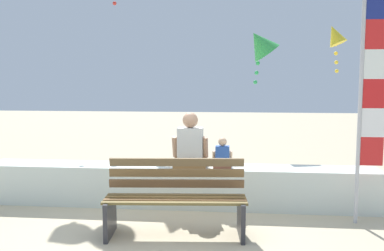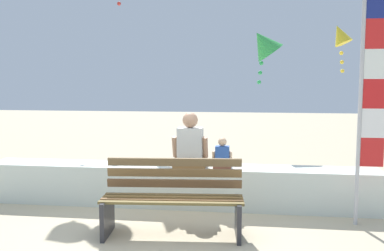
% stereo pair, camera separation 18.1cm
% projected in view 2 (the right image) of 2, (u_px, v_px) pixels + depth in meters
% --- Properties ---
extents(ground_plane, '(40.00, 40.00, 0.00)m').
position_uv_depth(ground_plane, '(160.00, 236.00, 5.00)').
color(ground_plane, '#C1B18F').
extents(seawall_ledge, '(5.77, 0.57, 0.59)m').
position_uv_depth(seawall_ledge, '(178.00, 185.00, 6.25)').
color(seawall_ledge, silver).
rests_on(seawall_ledge, ground).
extents(park_bench, '(1.71, 0.74, 0.88)m').
position_uv_depth(park_bench, '(173.00, 200.00, 5.05)').
color(park_bench, brown).
rests_on(park_bench, ground).
extents(person_adult, '(0.52, 0.38, 0.80)m').
position_uv_depth(person_adult, '(190.00, 146.00, 6.11)').
color(person_adult, brown).
rests_on(person_adult, seawall_ledge).
extents(person_child, '(0.29, 0.21, 0.44)m').
position_uv_depth(person_child, '(222.00, 156.00, 6.07)').
color(person_child, brown).
rests_on(person_child, seawall_ledge).
extents(flag_banner, '(0.33, 0.05, 3.32)m').
position_uv_depth(flag_banner, '(370.00, 77.00, 5.21)').
color(flag_banner, '#B7B7BC').
rests_on(flag_banner, ground).
extents(kite_green, '(0.78, 0.76, 1.10)m').
position_uv_depth(kite_green, '(264.00, 43.00, 7.79)').
color(kite_green, green).
extents(kite_yellow, '(0.57, 0.66, 1.01)m').
position_uv_depth(kite_yellow, '(340.00, 35.00, 8.47)').
color(kite_yellow, yellow).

